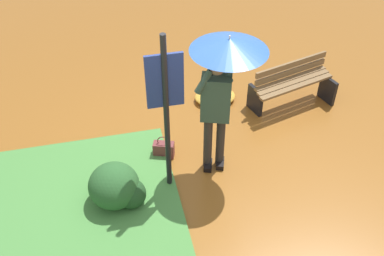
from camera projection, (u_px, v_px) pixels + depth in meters
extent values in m
plane|color=brown|center=(205.00, 165.00, 6.45)|extent=(18.00, 18.00, 0.00)
cylinder|color=#2D2823|center=(208.00, 143.00, 6.18)|extent=(0.12, 0.12, 0.86)
cylinder|color=#2D2823|center=(220.00, 141.00, 6.21)|extent=(0.12, 0.12, 0.86)
cube|color=black|center=(208.00, 165.00, 6.40)|extent=(0.18, 0.24, 0.08)
cube|color=black|center=(220.00, 163.00, 6.43)|extent=(0.18, 0.24, 0.08)
cube|color=#334738|center=(216.00, 98.00, 5.71)|extent=(0.44, 0.35, 0.64)
sphere|color=#8C664C|center=(217.00, 67.00, 5.42)|extent=(0.20, 0.20, 0.20)
ellipsoid|color=black|center=(217.00, 65.00, 5.40)|extent=(0.20, 0.20, 0.15)
cylinder|color=#334738|center=(200.00, 88.00, 5.52)|extent=(0.18, 0.13, 0.18)
cylinder|color=#334738|center=(204.00, 82.00, 5.46)|extent=(0.24, 0.11, 0.33)
cube|color=black|center=(211.00, 70.00, 5.40)|extent=(0.07, 0.04, 0.14)
cylinder|color=#334738|center=(229.00, 81.00, 5.59)|extent=(0.11, 0.10, 0.09)
cylinder|color=#334738|center=(228.00, 74.00, 5.54)|extent=(0.10, 0.09, 0.23)
cylinder|color=#A5A5AD|center=(229.00, 52.00, 5.34)|extent=(0.02, 0.02, 0.41)
cone|color=#264C8C|center=(229.00, 45.00, 5.28)|extent=(0.96, 0.96, 0.16)
sphere|color=#A5A5AD|center=(230.00, 36.00, 5.20)|extent=(0.02, 0.02, 0.02)
cylinder|color=black|center=(167.00, 120.00, 5.43)|extent=(0.07, 0.07, 2.30)
cube|color=navy|center=(165.00, 81.00, 5.08)|extent=(0.44, 0.04, 0.70)
cube|color=silver|center=(164.00, 80.00, 5.10)|extent=(0.38, 0.01, 0.64)
cube|color=brown|center=(164.00, 150.00, 6.53)|extent=(0.33, 0.23, 0.24)
torus|color=brown|center=(163.00, 141.00, 6.43)|extent=(0.17, 0.07, 0.18)
cube|color=black|center=(255.00, 100.00, 7.29)|extent=(0.16, 0.36, 0.44)
cube|color=black|center=(327.00, 90.00, 7.52)|extent=(0.16, 0.36, 0.44)
cube|color=brown|center=(297.00, 87.00, 7.16)|extent=(1.37, 0.48, 0.04)
cube|color=brown|center=(294.00, 83.00, 7.25)|extent=(1.37, 0.48, 0.04)
cube|color=brown|center=(291.00, 79.00, 7.34)|extent=(1.37, 0.48, 0.04)
cube|color=brown|center=(291.00, 72.00, 7.31)|extent=(1.36, 0.42, 0.10)
cube|color=brown|center=(292.00, 64.00, 7.22)|extent=(1.36, 0.42, 0.10)
ellipsoid|color=#285628|center=(114.00, 186.00, 5.75)|extent=(0.66, 0.66, 0.59)
ellipsoid|color=#1E421E|center=(131.00, 194.00, 5.78)|extent=(0.39, 0.39, 0.39)
ellipsoid|color=gold|center=(215.00, 97.00, 7.61)|extent=(0.69, 0.55, 0.15)
ellipsoid|color=#B74C1E|center=(231.00, 54.00, 8.67)|extent=(0.75, 0.60, 0.17)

